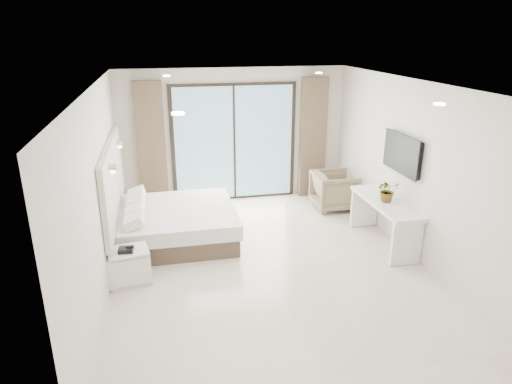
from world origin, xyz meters
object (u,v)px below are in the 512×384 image
bed (175,223)px  armchair (335,189)px  nightstand (130,266)px  console_desk (385,212)px

bed → armchair: (3.18, 0.81, 0.12)m
nightstand → console_desk: (4.06, 0.38, 0.32)m
bed → nightstand: size_ratio=3.26×
nightstand → bed: bearing=53.2°
bed → nightstand: bed is taller
console_desk → armchair: 1.73m
console_desk → nightstand: bearing=-174.7°
bed → console_desk: bearing=-15.1°
nightstand → armchair: armchair is taller
console_desk → bed: bearing=164.9°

